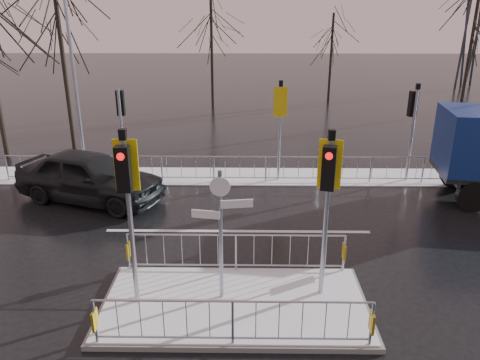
{
  "coord_description": "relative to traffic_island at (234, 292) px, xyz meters",
  "views": [
    {
      "loc": [
        0.25,
        -8.93,
        6.43
      ],
      "look_at": [
        0.07,
        3.44,
        1.8
      ],
      "focal_mm": 35.0,
      "sensor_mm": 36.0,
      "label": 1
    }
  ],
  "objects": [
    {
      "name": "tree_near_b",
      "position": [
        -7.99,
        12.49,
        4.76
      ],
      "size": [
        4.0,
        4.0,
        7.55
      ],
      "color": "black",
      "rests_on": "ground"
    },
    {
      "name": "ground",
      "position": [
        0.01,
        -0.01,
        -0.39
      ],
      "size": [
        120.0,
        120.0,
        0.0
      ],
      "primitive_type": "plane",
      "color": "black",
      "rests_on": "ground"
    },
    {
      "name": "lane_markings",
      "position": [
        0.01,
        -0.34,
        -0.39
      ],
      "size": [
        8.0,
        11.38,
        0.01
      ],
      "color": "silver",
      "rests_on": "ground"
    },
    {
      "name": "street_lamp_left",
      "position": [
        -6.42,
        9.49,
        4.1
      ],
      "size": [
        1.25,
        0.18,
        8.2
      ],
      "color": "#9B9FA9",
      "rests_on": "ground"
    },
    {
      "name": "traffic_island",
      "position": [
        0.0,
        0.0,
        0.0
      ],
      "size": [
        6.0,
        3.04,
        4.15
      ],
      "color": "slate",
      "rests_on": "ground"
    },
    {
      "name": "snow_verge",
      "position": [
        0.01,
        8.59,
        -0.37
      ],
      "size": [
        30.0,
        2.0,
        0.04
      ],
      "primitive_type": "cube",
      "color": "white",
      "rests_on": "ground"
    },
    {
      "name": "car_far_lane",
      "position": [
        -5.15,
        6.13,
        0.5
      ],
      "size": [
        5.62,
        3.71,
        1.78
      ],
      "primitive_type": "imported",
      "rotation": [
        0.0,
        0.0,
        1.23
      ],
      "color": "black",
      "rests_on": "ground"
    },
    {
      "name": "tree_far_c",
      "position": [
        14.01,
        20.99,
        4.76
      ],
      "size": [
        4.0,
        4.0,
        7.55
      ],
      "color": "black",
      "rests_on": "ground"
    },
    {
      "name": "tree_far_a",
      "position": [
        -1.99,
        21.99,
        4.43
      ],
      "size": [
        3.75,
        3.75,
        7.08
      ],
      "color": "black",
      "rests_on": "ground"
    },
    {
      "name": "tree_far_b",
      "position": [
        6.01,
        23.99,
        3.79
      ],
      "size": [
        3.25,
        3.25,
        6.14
      ],
      "color": "black",
      "rests_on": "ground"
    },
    {
      "name": "far_kerb_fixtures",
      "position": [
        0.31,
        8.08,
        0.63
      ],
      "size": [
        18.0,
        0.65,
        3.83
      ],
      "color": "#9B9FA9",
      "rests_on": "ground"
    }
  ]
}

